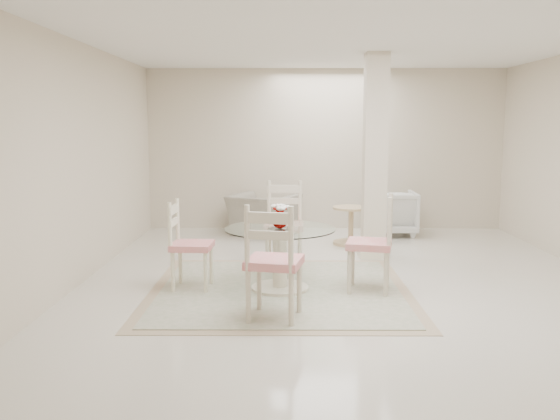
{
  "coord_description": "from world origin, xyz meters",
  "views": [
    {
      "loc": [
        -0.72,
        -6.56,
        1.79
      ],
      "look_at": [
        -0.75,
        -0.15,
        0.85
      ],
      "focal_mm": 38.0,
      "sensor_mm": 36.0,
      "label": 1
    }
  ],
  "objects_px": {
    "dining_chair_north": "(284,218)",
    "recliner_taupe": "(264,215)",
    "dining_table": "(280,259)",
    "dining_chair_west": "(186,238)",
    "side_table": "(351,227)",
    "dining_chair_south": "(272,254)",
    "red_vase": "(280,216)",
    "armchair_white": "(391,213)",
    "dining_chair_east": "(376,236)",
    "column": "(375,157)"
  },
  "relations": [
    {
      "from": "dining_chair_east",
      "to": "recliner_taupe",
      "type": "relative_size",
      "value": 1.15
    },
    {
      "from": "red_vase",
      "to": "dining_chair_west",
      "type": "height_order",
      "value": "dining_chair_west"
    },
    {
      "from": "dining_chair_west",
      "to": "column",
      "type": "bearing_deg",
      "value": -51.71
    },
    {
      "from": "column",
      "to": "dining_chair_north",
      "type": "height_order",
      "value": "column"
    },
    {
      "from": "column",
      "to": "dining_table",
      "type": "height_order",
      "value": "column"
    },
    {
      "from": "red_vase",
      "to": "dining_chair_south",
      "type": "xyz_separation_m",
      "value": [
        -0.06,
        -1.02,
        -0.18
      ]
    },
    {
      "from": "red_vase",
      "to": "armchair_white",
      "type": "height_order",
      "value": "red_vase"
    },
    {
      "from": "dining_chair_north",
      "to": "armchair_white",
      "type": "distance_m",
      "value": 2.85
    },
    {
      "from": "dining_chair_north",
      "to": "recliner_taupe",
      "type": "relative_size",
      "value": 1.18
    },
    {
      "from": "column",
      "to": "side_table",
      "type": "bearing_deg",
      "value": 104.05
    },
    {
      "from": "dining_chair_north",
      "to": "recliner_taupe",
      "type": "bearing_deg",
      "value": 100.14
    },
    {
      "from": "dining_table",
      "to": "dining_chair_east",
      "type": "xyz_separation_m",
      "value": [
        1.02,
        -0.06,
        0.26
      ]
    },
    {
      "from": "recliner_taupe",
      "to": "side_table",
      "type": "bearing_deg",
      "value": 173.66
    },
    {
      "from": "recliner_taupe",
      "to": "side_table",
      "type": "xyz_separation_m",
      "value": [
        1.32,
        -0.77,
        -0.07
      ]
    },
    {
      "from": "armchair_white",
      "to": "red_vase",
      "type": "bearing_deg",
      "value": 62.51
    },
    {
      "from": "side_table",
      "to": "column",
      "type": "bearing_deg",
      "value": -75.95
    },
    {
      "from": "dining_chair_south",
      "to": "recliner_taupe",
      "type": "distance_m",
      "value": 4.29
    },
    {
      "from": "dining_table",
      "to": "dining_chair_west",
      "type": "height_order",
      "value": "dining_chair_west"
    },
    {
      "from": "dining_chair_north",
      "to": "side_table",
      "type": "xyz_separation_m",
      "value": [
        1.0,
        1.45,
        -0.37
      ]
    },
    {
      "from": "armchair_white",
      "to": "recliner_taupe",
      "type": "bearing_deg",
      "value": 1.87
    },
    {
      "from": "dining_chair_north",
      "to": "dining_chair_south",
      "type": "xyz_separation_m",
      "value": [
        -0.11,
        -2.05,
        0.0
      ]
    },
    {
      "from": "dining_table",
      "to": "recliner_taupe",
      "type": "xyz_separation_m",
      "value": [
        -0.28,
        3.25,
        -0.02
      ]
    },
    {
      "from": "dining_chair_east",
      "to": "dining_table",
      "type": "bearing_deg",
      "value": -81.57
    },
    {
      "from": "dining_chair_east",
      "to": "column",
      "type": "bearing_deg",
      "value": -175.8
    },
    {
      "from": "dining_chair_north",
      "to": "dining_chair_south",
      "type": "bearing_deg",
      "value": -91.23
    },
    {
      "from": "dining_table",
      "to": "dining_chair_north",
      "type": "xyz_separation_m",
      "value": [
        0.05,
        1.03,
        0.28
      ]
    },
    {
      "from": "armchair_white",
      "to": "side_table",
      "type": "relative_size",
      "value": 1.4
    },
    {
      "from": "dining_chair_east",
      "to": "armchair_white",
      "type": "relative_size",
      "value": 1.46
    },
    {
      "from": "dining_chair_east",
      "to": "dining_chair_west",
      "type": "relative_size",
      "value": 1.08
    },
    {
      "from": "column",
      "to": "red_vase",
      "type": "distance_m",
      "value": 2.14
    },
    {
      "from": "dining_chair_north",
      "to": "red_vase",
      "type": "bearing_deg",
      "value": -90.8
    },
    {
      "from": "dining_chair_south",
      "to": "side_table",
      "type": "distance_m",
      "value": 3.69
    },
    {
      "from": "dining_chair_west",
      "to": "dining_chair_south",
      "type": "distance_m",
      "value": 1.44
    },
    {
      "from": "dining_table",
      "to": "armchair_white",
      "type": "xyz_separation_m",
      "value": [
        1.78,
        3.28,
        0.01
      ]
    },
    {
      "from": "recliner_taupe",
      "to": "dining_table",
      "type": "bearing_deg",
      "value": 118.76
    },
    {
      "from": "dining_table",
      "to": "dining_chair_east",
      "type": "distance_m",
      "value": 1.06
    },
    {
      "from": "column",
      "to": "red_vase",
      "type": "relative_size",
      "value": 10.3
    },
    {
      "from": "armchair_white",
      "to": "dining_chair_north",
      "type": "bearing_deg",
      "value": 53.4
    },
    {
      "from": "dining_chair_east",
      "to": "dining_chair_west",
      "type": "bearing_deg",
      "value": -81.25
    },
    {
      "from": "red_vase",
      "to": "side_table",
      "type": "bearing_deg",
      "value": 67.15
    },
    {
      "from": "dining_chair_north",
      "to": "dining_chair_west",
      "type": "height_order",
      "value": "dining_chair_north"
    },
    {
      "from": "dining_table",
      "to": "dining_chair_north",
      "type": "relative_size",
      "value": 0.99
    },
    {
      "from": "side_table",
      "to": "dining_chair_north",
      "type": "bearing_deg",
      "value": -124.49
    },
    {
      "from": "red_vase",
      "to": "armchair_white",
      "type": "relative_size",
      "value": 0.33
    },
    {
      "from": "dining_chair_east",
      "to": "dining_chair_north",
      "type": "relative_size",
      "value": 0.97
    },
    {
      "from": "dining_chair_south",
      "to": "side_table",
      "type": "xyz_separation_m",
      "value": [
        1.11,
        3.5,
        -0.37
      ]
    },
    {
      "from": "dining_chair_west",
      "to": "side_table",
      "type": "relative_size",
      "value": 1.89
    },
    {
      "from": "dining_table",
      "to": "dining_chair_south",
      "type": "bearing_deg",
      "value": -93.43
    },
    {
      "from": "red_vase",
      "to": "dining_chair_west",
      "type": "bearing_deg",
      "value": 177.23
    },
    {
      "from": "dining_chair_west",
      "to": "recliner_taupe",
      "type": "relative_size",
      "value": 1.06
    }
  ]
}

